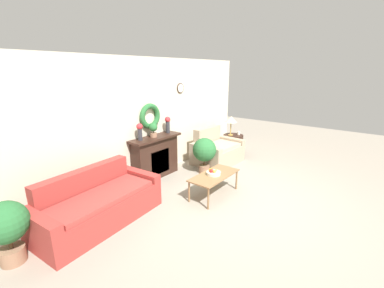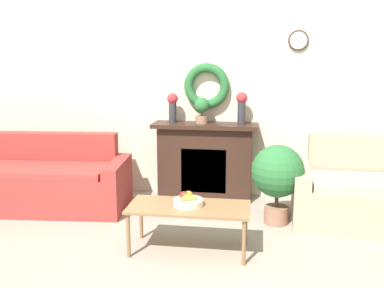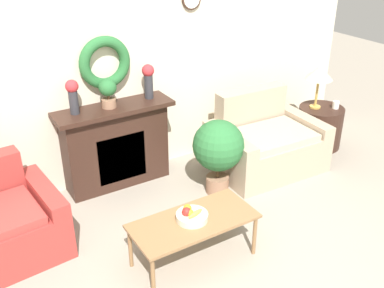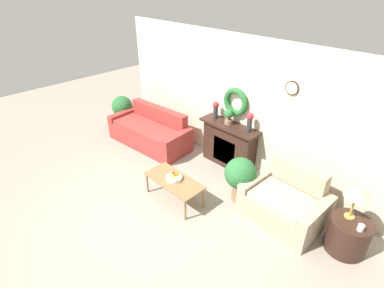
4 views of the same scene
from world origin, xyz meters
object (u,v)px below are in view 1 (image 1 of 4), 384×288
loveseat_right (217,151)px  potted_plant_floor_by_loveseat (204,151)px  vase_on_mantel_left (140,130)px  fruit_bowl (213,173)px  mug (239,133)px  coffee_table (214,177)px  fireplace (155,157)px  potted_plant_floor_by_couch (6,226)px  vase_on_mantel_right (168,123)px  couch_left (98,204)px  potted_plant_on_mantel (153,129)px  side_table_by_loveseat (233,144)px  table_lamp (231,120)px

loveseat_right → potted_plant_floor_by_loveseat: loveseat_right is taller
vase_on_mantel_left → fruit_bowl: bearing=-74.2°
fruit_bowl → mug: 2.97m
coffee_table → fruit_bowl: bearing=125.8°
fireplace → loveseat_right: bearing=-19.1°
loveseat_right → mug: (1.14, -0.04, 0.28)m
coffee_table → potted_plant_floor_by_couch: bearing=162.1°
fruit_bowl → coffee_table: bearing=-54.2°
vase_on_mantel_right → couch_left: bearing=-165.0°
vase_on_mantel_right → potted_plant_on_mantel: vase_on_mantel_right is taller
loveseat_right → potted_plant_floor_by_couch: loveseat_right is taller
fireplace → vase_on_mantel_left: (-0.41, 0.01, 0.70)m
fireplace → potted_plant_floor_by_loveseat: 1.17m
vase_on_mantel_right → potted_plant_on_mantel: bearing=-177.7°
potted_plant_floor_by_couch → couch_left: bearing=-2.4°
fireplace → loveseat_right: size_ratio=0.99×
fruit_bowl → vase_on_mantel_left: size_ratio=0.76×
couch_left → coffee_table: (1.95, -0.98, 0.09)m
coffee_table → couch_left: bearing=153.4°
vase_on_mantel_left → vase_on_mantel_right: (0.86, 0.00, 0.01)m
loveseat_right → vase_on_mantel_left: bearing=166.7°
vase_on_mantel_left → vase_on_mantel_right: bearing=0.0°
side_table_by_loveseat → vase_on_mantel_right: (-2.26, 0.53, 0.93)m
mug → table_lamp: bearing=141.8°
potted_plant_floor_by_couch → fruit_bowl: bearing=-17.7°
loveseat_right → fruit_bowl: loveseat_right is taller
loveseat_right → vase_on_mantel_left: (-2.12, 0.59, 0.87)m
fireplace → couch_left: 2.01m
fruit_bowl → side_table_by_loveseat: bearing=21.5°
coffee_table → side_table_by_loveseat: bearing=22.0°
side_table_by_loveseat → vase_on_mantel_left: 3.30m
potted_plant_floor_by_loveseat → potted_plant_on_mantel: bearing=140.8°
loveseat_right → mug: size_ratio=13.29×
potted_plant_floor_by_couch → side_table_by_loveseat: bearing=0.5°
couch_left → fruit_bowl: (1.93, -0.96, 0.18)m
potted_plant_floor_by_loveseat → couch_left: bearing=177.1°
mug → potted_plant_floor_by_loveseat: bearing=-176.0°
loveseat_right → vase_on_mantel_right: vase_on_mantel_right is taller
mug → vase_on_mantel_right: vase_on_mantel_right is taller
fruit_bowl → vase_on_mantel_right: vase_on_mantel_right is taller
table_lamp → vase_on_mantel_left: 3.09m
coffee_table → vase_on_mantel_right: vase_on_mantel_right is taller
side_table_by_loveseat → table_lamp: size_ratio=1.04×
table_lamp → side_table_by_loveseat: bearing=-38.7°
loveseat_right → fruit_bowl: bearing=-146.9°
coffee_table → potted_plant_floor_by_loveseat: size_ratio=1.28×
fireplace → mug: (2.84, -0.63, 0.11)m
side_table_by_loveseat → vase_on_mantel_right: vase_on_mantel_right is taller
loveseat_right → side_table_by_loveseat: bearing=5.9°
loveseat_right → fruit_bowl: (-1.67, -0.99, 0.17)m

